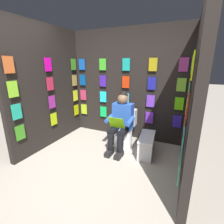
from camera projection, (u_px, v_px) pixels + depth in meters
ground_plane at (77, 188)px, 2.34m from camera, size 30.00×30.00×0.00m
display_wall_back at (127, 86)px, 3.76m from camera, size 2.75×0.14×2.45m
display_wall_left at (194, 99)px, 2.30m from camera, size 0.14×1.98×2.45m
display_wall_right at (48, 88)px, 3.40m from camera, size 0.14×1.98×2.45m
toilet at (124, 130)px, 3.54m from camera, size 0.41×0.55×0.77m
person_reading at (121, 121)px, 3.27m from camera, size 0.52×0.68×1.19m
comic_longbox_near at (147, 145)px, 3.18m from camera, size 0.34×0.70×0.38m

